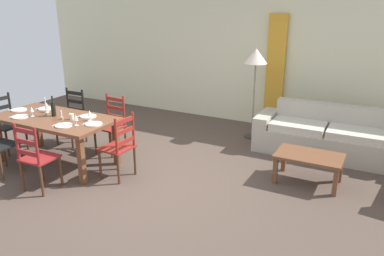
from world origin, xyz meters
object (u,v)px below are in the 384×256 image
Objects in this scene: wine_bottle at (53,109)px; standing_lamp at (256,62)px; dining_chair_far_left at (72,117)px; dining_chair_near_right at (36,157)px; dining_chair_head_east at (119,146)px; wine_glass_far_left at (47,105)px; coffee_cup_primary at (72,117)px; wine_glass_far_right at (90,113)px; dining_chair_head_west at (7,123)px; wine_glass_near_right at (76,118)px; dining_chair_far_right at (112,124)px; wine_glass_near_left at (32,109)px; coffee_table at (309,159)px; couch at (327,137)px; dining_table at (55,123)px.

standing_lamp is (2.35, 2.48, 0.54)m from wine_bottle.
wine_bottle is (0.39, -0.75, 0.39)m from dining_chair_far_left.
dining_chair_near_right and dining_chair_head_east have the same top height.
coffee_cup_primary is at bearing -9.52° from wine_glass_far_left.
wine_glass_far_right is at bearing 171.12° from dining_chair_head_east.
wine_glass_far_right is at bearing 4.29° from dining_chair_head_west.
coffee_cup_primary is at bearing 145.45° from wine_glass_near_right.
wine_glass_far_right is at bearing -32.43° from dining_chair_far_left.
dining_chair_far_right reaches higher than wine_glass_far_right.
wine_bottle is 1.96× the size of wine_glass_near_left.
dining_chair_head_west is 5.96× the size of wine_glass_far_right.
wine_glass_near_right is (1.71, -0.14, 0.38)m from dining_chair_head_west.
dining_chair_far_left is 1.00× the size of dining_chair_head_east.
wine_glass_near_left reaches higher than coffee_table.
standing_lamp is (1.12, 2.49, 0.93)m from dining_chair_head_east.
dining_chair_far_right is 1.00× the size of dining_chair_head_east.
dining_chair_far_right is 0.42× the size of couch.
wine_glass_far_left is 4.06m from coffee_table.
dining_chair_far_right reaches higher than coffee_cup_primary.
dining_table is 11.80× the size of wine_glass_far_left.
couch is at bearing 32.58° from dining_table.
wine_glass_far_right is at bearing -76.95° from dining_chair_far_right.
wine_glass_near_left is at bearing -148.24° from couch.
dining_chair_far_right reaches higher than dining_table.
dining_chair_head_west reaches higher than couch.
dining_chair_far_right reaches higher than coffee_table.
dining_table is 0.83× the size of couch.
wine_bottle is 3.85m from coffee_table.
dining_chair_head_west reaches higher than dining_table.
dining_chair_far_left is at bearing 117.89° from wine_bottle.
wine_bottle reaches higher than dining_chair_head_west.
dining_chair_head_west is at bearing 171.43° from wine_glass_near_left.
wine_glass_near_right and wine_glass_far_left have the same top height.
coffee_table is (2.42, 1.09, -0.12)m from dining_chair_head_east.
standing_lamp is (3.44, 2.53, 0.93)m from dining_chair_head_west.
dining_chair_head_east is at bearing -0.49° from wine_bottle.
dining_chair_head_west is (-1.13, -0.01, -0.19)m from dining_table.
wine_glass_near_right is 1.00× the size of wine_glass_far_right.
dining_table is 1.14m from dining_chair_head_west.
dining_chair_far_left is 1.07× the size of coffee_table.
dining_chair_head_west is 4.88m from coffee_table.
dining_chair_far_right is 3.04× the size of wine_bottle.
couch is at bearing 44.31° from dining_chair_near_right.
dining_chair_far_left is 10.67× the size of coffee_cup_primary.
wine_glass_near_right is (0.13, 0.65, 0.38)m from dining_chair_near_right.
wine_glass_near_right is at bearing -122.86° from standing_lamp.
dining_chair_head_west is 1.78m from wine_glass_far_right.
wine_glass_far_left is (-0.30, 0.14, 0.20)m from dining_table.
standing_lamp is (2.60, 2.38, 0.55)m from wine_glass_far_left.
dining_chair_far_right is 0.59× the size of standing_lamp.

